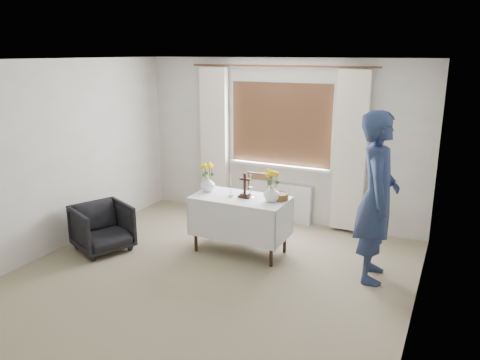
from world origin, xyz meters
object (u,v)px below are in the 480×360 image
object	(u,v)px
flower_vase_left	(208,184)
flower_vase_right	(272,193)
wooden_cross	(245,185)
armchair	(102,228)
wooden_chair	(257,204)
altar_table	(240,225)
person	(377,198)

from	to	relation	value
flower_vase_left	flower_vase_right	distance (m)	0.94
wooden_cross	flower_vase_left	distance (m)	0.57
armchair	wooden_chair	bearing A→B (deg)	-23.38
armchair	flower_vase_left	bearing A→B (deg)	-31.21
flower_vase_right	flower_vase_left	bearing A→B (deg)	177.70
wooden_chair	flower_vase_right	bearing A→B (deg)	-61.78
wooden_cross	flower_vase_right	bearing A→B (deg)	3.14
altar_table	flower_vase_left	size ratio (longest dim) A/B	5.97
wooden_chair	flower_vase_right	size ratio (longest dim) A/B	4.09
altar_table	wooden_chair	size ratio (longest dim) A/B	1.41
altar_table	flower_vase_right	bearing A→B (deg)	2.17
altar_table	wooden_cross	bearing A→B (deg)	11.79
altar_table	wooden_chair	xyz separation A→B (m)	(-0.08, 0.71, 0.06)
armchair	flower_vase_right	bearing A→B (deg)	-45.64
wooden_chair	flower_vase_right	distance (m)	0.96
wooden_cross	armchair	bearing A→B (deg)	-154.04
wooden_chair	person	bearing A→B (deg)	-29.10
altar_table	wooden_cross	size ratio (longest dim) A/B	3.82
altar_table	flower_vase_right	size ratio (longest dim) A/B	5.76
armchair	flower_vase_right	distance (m)	2.31
wooden_chair	flower_vase_right	world-z (taller)	flower_vase_right
armchair	person	size ratio (longest dim) A/B	0.35
flower_vase_left	flower_vase_right	bearing A→B (deg)	-2.30
altar_table	wooden_cross	xyz separation A→B (m)	(0.06, 0.01, 0.54)
person	flower_vase_left	distance (m)	2.23
armchair	flower_vase_left	world-z (taller)	flower_vase_left
armchair	wooden_cross	distance (m)	2.00
altar_table	person	world-z (taller)	person
wooden_chair	flower_vase_right	xyz separation A→B (m)	(0.51, -0.69, 0.43)
altar_table	armchair	world-z (taller)	altar_table
flower_vase_right	wooden_cross	bearing A→B (deg)	-179.41
wooden_chair	person	world-z (taller)	person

